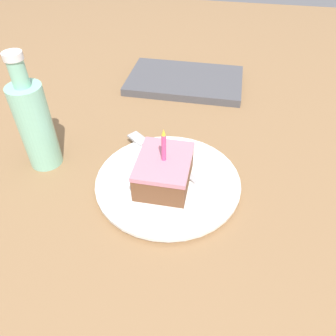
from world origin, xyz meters
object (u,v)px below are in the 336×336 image
(cake_slice, at_px, (164,171))
(marble_board, at_px, (185,80))
(plate, at_px, (168,182))
(fork, at_px, (156,152))
(bottle, at_px, (35,124))

(cake_slice, relative_size, marble_board, 0.38)
(plate, bearing_deg, marble_board, -85.83)
(fork, bearing_deg, cake_slice, 112.28)
(plate, relative_size, cake_slice, 2.27)
(plate, distance_m, marble_board, 0.40)
(cake_slice, bearing_deg, fork, -67.72)
(bottle, bearing_deg, fork, -167.70)
(fork, distance_m, marble_board, 0.33)
(cake_slice, xyz_separation_m, marble_board, (0.02, -0.41, -0.03))
(plate, distance_m, cake_slice, 0.04)
(bottle, height_order, marble_board, bottle)
(cake_slice, bearing_deg, bottle, -6.87)
(fork, height_order, bottle, bottle)
(fork, distance_m, bottle, 0.23)
(plate, height_order, bottle, bottle)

